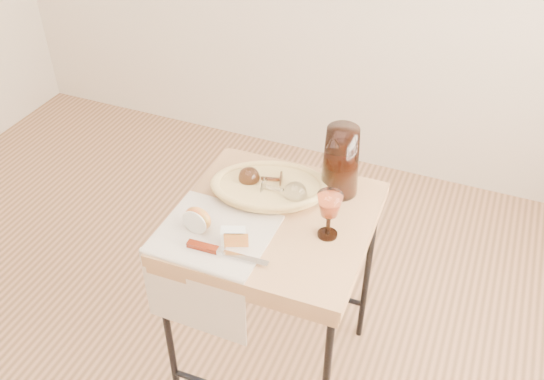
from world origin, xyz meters
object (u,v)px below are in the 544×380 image
at_px(goblet_lying_a, 263,178).
at_px(table_knife, 224,252).
at_px(apple_half, 198,218).
at_px(bread_basket, 270,189).
at_px(tea_towel, 215,233).
at_px(pitcher, 341,161).
at_px(side_table, 274,299).
at_px(goblet_lying_b, 282,190).
at_px(wine_goblet, 329,215).

height_order(goblet_lying_a, table_knife, goblet_lying_a).
distance_m(apple_half, table_knife, 0.14).
relative_size(bread_basket, table_knife, 1.38).
xyz_separation_m(goblet_lying_a, table_knife, (0.02, -0.33, -0.03)).
distance_m(tea_towel, pitcher, 0.46).
bearing_deg(side_table, pitcher, 54.80).
xyz_separation_m(tea_towel, goblet_lying_a, (0.05, 0.25, 0.04)).
xyz_separation_m(bread_basket, goblet_lying_a, (-0.03, 0.02, 0.02)).
relative_size(tea_towel, goblet_lying_a, 2.92).
height_order(side_table, table_knife, table_knife).
relative_size(goblet_lying_b, wine_goblet, 0.77).
distance_m(pitcher, apple_half, 0.49).
height_order(goblet_lying_b, apple_half, same).
relative_size(goblet_lying_b, pitcher, 0.43).
bearing_deg(side_table, bread_basket, 120.39).
xyz_separation_m(goblet_lying_a, apple_half, (-0.10, -0.26, -0.00)).
distance_m(tea_towel, table_knife, 0.10).
xyz_separation_m(bread_basket, table_knife, (-0.01, -0.31, -0.01)).
relative_size(side_table, pitcher, 2.75).
height_order(apple_half, table_knife, apple_half).
xyz_separation_m(side_table, wine_goblet, (0.18, -0.02, 0.46)).
distance_m(tea_towel, wine_goblet, 0.35).
distance_m(bread_basket, wine_goblet, 0.27).
bearing_deg(goblet_lying_b, tea_towel, -124.48).
xyz_separation_m(bread_basket, goblet_lying_b, (0.05, -0.02, 0.02)).
xyz_separation_m(wine_goblet, apple_half, (-0.37, -0.13, -0.03)).
bearing_deg(tea_towel, apple_half, -176.78).
bearing_deg(tea_towel, goblet_lying_b, 59.36).
bearing_deg(tea_towel, goblet_lying_a, 79.04).
relative_size(side_table, bread_basket, 2.26).
bearing_deg(table_knife, goblet_lying_b, 75.31).
xyz_separation_m(pitcher, table_knife, (-0.21, -0.42, -0.10)).
relative_size(wine_goblet, table_knife, 0.64).
bearing_deg(table_knife, apple_half, 146.28).
xyz_separation_m(goblet_lying_a, pitcher, (0.23, 0.09, 0.07)).
bearing_deg(wine_goblet, apple_half, -161.08).
bearing_deg(goblet_lying_b, table_knife, -105.76).
distance_m(side_table, bread_basket, 0.42).
bearing_deg(bread_basket, side_table, -77.98).
relative_size(side_table, table_knife, 3.12).
distance_m(bread_basket, goblet_lying_a, 0.04).
bearing_deg(wine_goblet, goblet_lying_a, 153.96).
bearing_deg(table_knife, bread_basket, 85.10).
bearing_deg(apple_half, table_knife, -27.65).
height_order(goblet_lying_b, table_knife, goblet_lying_b).
distance_m(tea_towel, goblet_lying_a, 0.26).
relative_size(goblet_lying_a, table_knife, 0.47).
xyz_separation_m(side_table, bread_basket, (-0.06, 0.10, 0.41)).
height_order(tea_towel, pitcher, pitcher).
relative_size(tea_towel, table_knife, 1.37).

